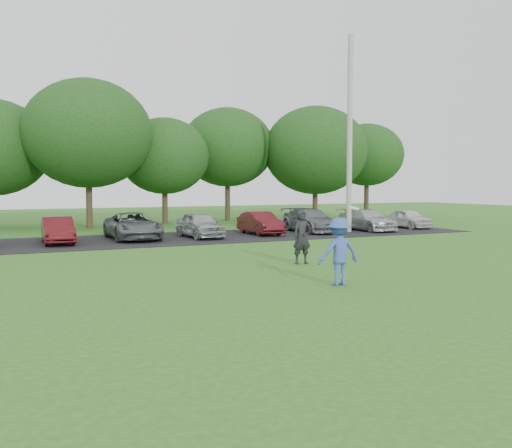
# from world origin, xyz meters

# --- Properties ---
(ground) EXTENTS (100.00, 100.00, 0.00)m
(ground) POSITION_xyz_m (0.00, 0.00, 0.00)
(ground) COLOR #29681D
(ground) RESTS_ON ground
(parking_lot) EXTENTS (32.00, 6.50, 0.03)m
(parking_lot) POSITION_xyz_m (0.00, 13.00, 0.01)
(parking_lot) COLOR black
(parking_lot) RESTS_ON ground
(utility_pole) EXTENTS (0.28, 0.28, 10.33)m
(utility_pole) POSITION_xyz_m (9.81, 12.34, 5.16)
(utility_pole) COLOR #ACACA6
(utility_pole) RESTS_ON ground
(frisbee_player) EXTENTS (1.14, 0.74, 2.01)m
(frisbee_player) POSITION_xyz_m (0.29, -0.67, 0.86)
(frisbee_player) COLOR #3D59AB
(frisbee_player) RESTS_ON ground
(camera_bystander) EXTENTS (0.65, 0.46, 1.72)m
(camera_bystander) POSITION_xyz_m (1.43, 3.06, 0.86)
(camera_bystander) COLOR black
(camera_bystander) RESTS_ON ground
(parked_cars) EXTENTS (30.55, 4.85, 1.24)m
(parked_cars) POSITION_xyz_m (0.10, 13.06, 0.62)
(parked_cars) COLOR #4D1117
(parked_cars) RESTS_ON parking_lot
(tree_row) EXTENTS (42.39, 9.85, 8.64)m
(tree_row) POSITION_xyz_m (1.51, 22.76, 4.91)
(tree_row) COLOR #38281C
(tree_row) RESTS_ON ground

